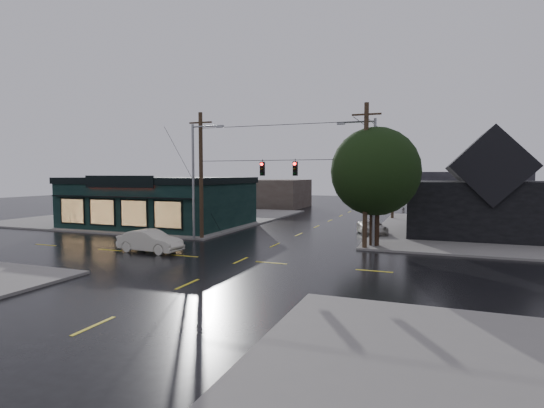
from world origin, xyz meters
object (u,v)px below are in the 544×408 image
at_px(utility_pole_ne, 364,250).
at_px(utility_pole_nw, 202,239).
at_px(sedan_cream, 150,241).
at_px(corner_tree, 375,172).
at_px(suv_silver, 372,227).

bearing_deg(utility_pole_ne, utility_pole_nw, 180.00).
xyz_separation_m(utility_pole_ne, sedan_cream, (-13.39, -6.15, 0.75)).
height_order(utility_pole_nw, sedan_cream, utility_pole_nw).
bearing_deg(utility_pole_nw, corner_tree, 5.08).
distance_m(corner_tree, suv_silver, 8.12).
bearing_deg(utility_pole_nw, utility_pole_ne, 0.00).
relative_size(utility_pole_nw, utility_pole_ne, 1.00).
relative_size(corner_tree, utility_pole_ne, 0.84).
xyz_separation_m(corner_tree, sedan_cream, (-13.89, -7.35, -4.68)).
distance_m(utility_pole_ne, sedan_cream, 14.76).
bearing_deg(utility_pole_ne, sedan_cream, -155.33).
bearing_deg(corner_tree, utility_pole_ne, -112.64).
height_order(corner_tree, suv_silver, corner_tree).
bearing_deg(suv_silver, sedan_cream, -150.78).
relative_size(utility_pole_ne, suv_silver, 2.21).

